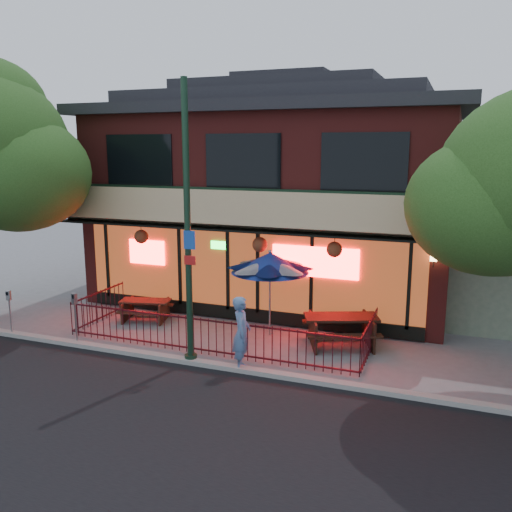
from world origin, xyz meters
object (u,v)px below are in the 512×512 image
Objects in this scene: picnic_table_right at (341,326)px; parking_meter_near at (75,310)px; street_light at (188,241)px; pedestrian at (242,333)px; patio_umbrella at (270,262)px; parking_meter_far at (9,305)px; picnic_table_left at (146,307)px.

parking_meter_near reaches higher than picnic_table_right.
street_light is at bearing -0.04° from parking_meter_near.
picnic_table_right is at bearing 20.16° from parking_meter_near.
pedestrian reaches higher than picnic_table_right.
patio_umbrella is (-2.12, 0.11, 1.61)m from picnic_table_right.
parking_meter_far is at bearing -164.09° from picnic_table_right.
pedestrian is 4.94m from parking_meter_near.
parking_meter_far reaches higher than picnic_table_left.
picnic_table_left is 2.69m from parking_meter_near.
street_light reaches higher than patio_umbrella.
patio_umbrella is 1.73× the size of parking_meter_near.
picnic_table_left is at bearing 42.47° from parking_meter_far.
picnic_table_left is at bearing 42.62° from pedestrian.
patio_umbrella is at bearing 65.40° from street_light.
street_light is 5.17× the size of parking_meter_far.
street_light is 3.77× the size of pedestrian.
parking_meter_far is (-5.81, -0.08, -2.23)m from street_light.
parking_meter_far is at bearing -177.97° from parking_meter_near.
picnic_table_right is 1.79× the size of parking_meter_far.
patio_umbrella is at bearing 1.16° from picnic_table_left.
pedestrian is (-1.94, -2.47, 0.37)m from picnic_table_right.
street_light is 2.62m from pedestrian.
pedestrian is at bearing 1.04° from parking_meter_far.
parking_meter_far is (-2.26, -0.08, -0.08)m from parking_meter_near.
parking_meter_far is (-7.02, -2.72, -1.26)m from patio_umbrella.
parking_meter_far reaches higher than picnic_table_right.
pedestrian is at bearing -30.11° from picnic_table_left.
street_light is 2.75× the size of patio_umbrella.
patio_umbrella is (1.21, 2.64, -0.98)m from street_light.
pedestrian is 7.19m from parking_meter_far.
parking_meter_far is at bearing -179.24° from street_light.
picnic_table_left is 0.74× the size of picnic_table_right.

